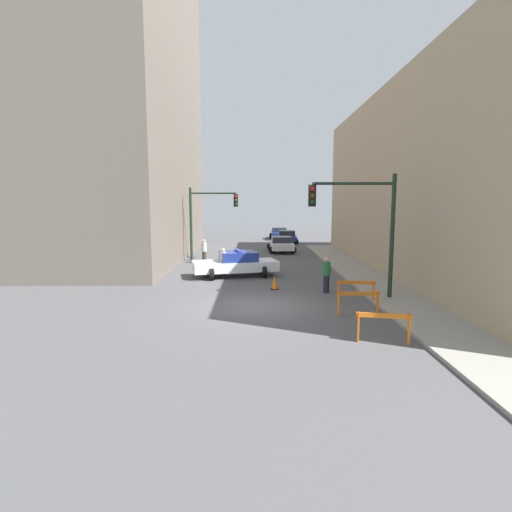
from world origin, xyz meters
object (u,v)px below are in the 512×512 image
barrier_mid (358,299)px  traffic_cone (275,283)px  traffic_light_near (365,217)px  pedestrian_crossing (223,262)px  pedestrian_sidewalk (327,274)px  parked_car_near (281,244)px  traffic_light_far (206,213)px  barrier_front (384,323)px  barrier_back (356,288)px  parked_car_far (279,233)px  parked_car_mid (287,237)px  pedestrian_corner (204,251)px  police_car (236,264)px

barrier_mid → traffic_cone: (-2.84, 4.52, -0.30)m
traffic_light_near → pedestrian_crossing: (-6.35, 5.09, -2.67)m
pedestrian_sidewalk → parked_car_near: bearing=-85.0°
traffic_light_far → barrier_front: size_ratio=3.28×
barrier_front → barrier_back: same height
traffic_light_near → traffic_light_far: 14.20m
traffic_light_near → barrier_mid: (-0.82, -2.43, -2.91)m
traffic_cone → parked_car_near: bearing=84.9°
parked_car_far → pedestrian_crossing: (-4.59, -23.86, 0.19)m
parked_car_mid → traffic_cone: parked_car_mid is taller
parked_car_near → pedestrian_corner: pedestrian_corner is taller
traffic_light_far → police_car: bearing=-69.1°
pedestrian_corner → barrier_front: size_ratio=1.05×
parked_car_near → parked_car_far: bearing=85.9°
barrier_mid → barrier_back: bearing=78.0°
traffic_light_far → police_car: traffic_light_far is taller
pedestrian_sidewalk → traffic_cone: 2.53m
pedestrian_sidewalk → traffic_light_near: bearing=135.9°
pedestrian_corner → pedestrian_sidewalk: size_ratio=1.00×
traffic_light_far → barrier_back: 14.61m
parked_car_near → pedestrian_crossing: pedestrian_crossing is taller
pedestrian_corner → parked_car_far: bearing=136.2°
parked_car_mid → parked_car_far: bearing=99.2°
pedestrian_crossing → barrier_back: size_ratio=1.04×
parked_car_near → barrier_mid: 19.35m
barrier_mid → barrier_back: same height
pedestrian_corner → barrier_front: (7.23, -15.64, -0.24)m
pedestrian_corner → barrier_mid: 14.66m
barrier_front → barrier_back: bearing=85.0°
parked_car_mid → traffic_cone: (-2.41, -22.12, -0.36)m
parked_car_near → pedestrian_sidewalk: size_ratio=2.62×
barrier_back → pedestrian_crossing: bearing=137.2°
police_car → parked_car_far: 23.77m
pedestrian_corner → pedestrian_sidewalk: (6.74, -8.98, 0.00)m
barrier_front → barrier_mid: size_ratio=0.99×
pedestrian_sidewalk → barrier_front: 6.68m
traffic_light_near → pedestrian_crossing: traffic_light_near is taller
parked_car_far → pedestrian_corner: pedestrian_corner is taller
parked_car_near → traffic_light_near: bearing=-83.5°
pedestrian_sidewalk → barrier_front: (0.49, -6.66, -0.24)m
traffic_light_near → police_car: traffic_light_near is taller
police_car → barrier_front: 11.88m
pedestrian_corner → barrier_back: size_ratio=1.04×
traffic_light_far → pedestrian_sidewalk: traffic_light_far is taller
pedestrian_corner → traffic_cone: bearing=2.9°
barrier_mid → traffic_cone: 5.35m
traffic_light_far → police_car: size_ratio=1.04×
parked_car_far → pedestrian_corner: (-6.29, -18.65, 0.19)m
traffic_light_near → barrier_mid: 3.88m
parked_car_mid → pedestrian_sidewalk: pedestrian_sidewalk is taller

